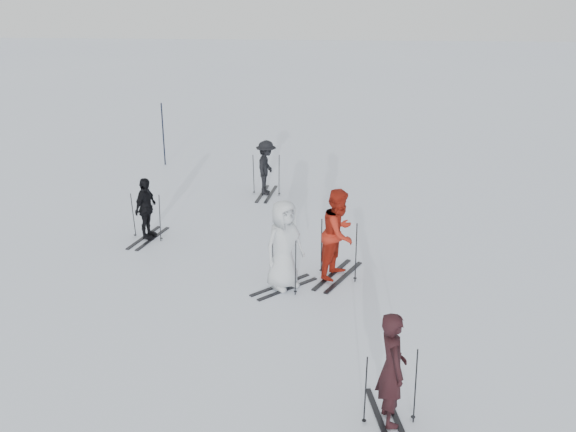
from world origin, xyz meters
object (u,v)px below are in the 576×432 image
Objects in this scene: skier_near_dark at (392,370)px; skier_grey at (284,246)px; skier_uphill_left at (146,209)px; skier_uphill_far at (266,168)px; skier_red at (339,235)px; piste_marker at (163,134)px.

skier_near_dark is 0.92× the size of skier_grey.
skier_uphill_left is (-3.56, 2.38, -0.17)m from skier_grey.
skier_grey is at bearing -165.10° from skier_uphill_far.
skier_near_dark is at bearing -127.72° from skier_uphill_left.
skier_near_dark is 4.54m from skier_grey.
skier_uphill_left is at bearing 93.85° from skier_red.
skier_grey reaches higher than skier_uphill_left.
skier_uphill_left is 0.71× the size of piste_marker.
skier_red is 1.27× the size of skier_uphill_left.
piste_marker reaches higher than skier_uphill_left.
skier_grey is 6.19m from skier_uphill_far.
skier_uphill_far is at bearing -37.58° from piste_marker.
skier_near_dark is 8.49m from skier_uphill_left.
skier_grey is 0.87× the size of piste_marker.
skier_red is at bearing -1.99° from skier_near_dark.
skier_uphill_left is at bearing 28.48° from skier_near_dark.
skier_red is at bearing -98.30° from skier_uphill_left.
skier_red reaches higher than skier_near_dark.
skier_near_dark is 1.07× the size of skier_uphill_far.
skier_red is 1.21× the size of skier_uphill_far.
piste_marker is at bearing 24.11° from skier_uphill_left.
skier_uphill_far is at bearing 4.78° from skier_near_dark.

